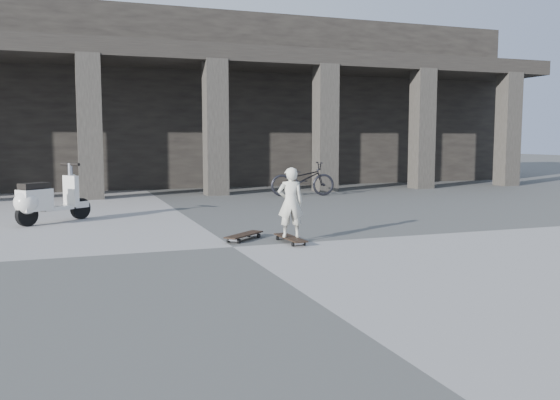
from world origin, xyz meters
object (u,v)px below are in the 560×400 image
object	(u,v)px
longboard	(290,238)
bicycle	(303,179)
child	(290,202)
skateboard_spare	(244,235)
scooter	(41,200)

from	to	relation	value
longboard	bicycle	world-z (taller)	bicycle
child	bicycle	world-z (taller)	child
skateboard_spare	child	bearing A→B (deg)	-78.75
skateboard_spare	child	size ratio (longest dim) A/B	0.71
longboard	scooter	world-z (taller)	scooter
skateboard_spare	child	world-z (taller)	child
longboard	child	distance (m)	0.59
scooter	bicycle	size ratio (longest dim) A/B	0.76
bicycle	skateboard_spare	bearing A→B (deg)	159.22
longboard	child	xyz separation A→B (m)	(0.00, -0.00, 0.59)
bicycle	child	bearing A→B (deg)	165.03
child	bicycle	bearing A→B (deg)	-100.37
child	longboard	bearing A→B (deg)	5.79
child	skateboard_spare	bearing A→B (deg)	-24.41
longboard	skateboard_spare	xyz separation A→B (m)	(-0.64, 0.49, 0.01)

